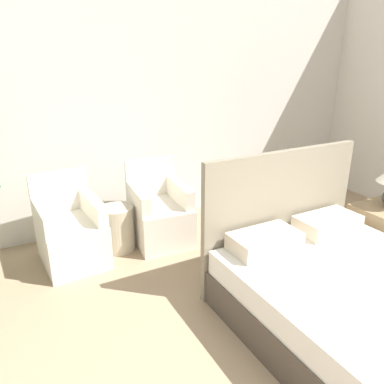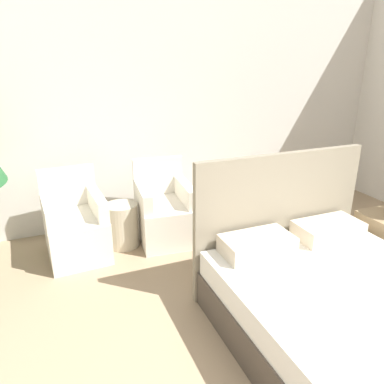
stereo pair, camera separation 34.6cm
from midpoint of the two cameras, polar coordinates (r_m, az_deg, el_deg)
The scene contains 6 objects.
wall_back at distance 4.46m, azimuth -7.56°, elevation 13.85°, with size 10.00×0.06×2.90m.
bed at distance 2.92m, azimuth 21.82°, elevation -16.23°, with size 1.56×2.07×1.20m.
armchair_near_window_left at distance 3.90m, azimuth -20.41°, elevation -6.19°, with size 0.60×0.72×0.85m.
armchair_near_window_right at distance 4.10m, azimuth -7.37°, elevation -3.72°, with size 0.62×0.74×0.85m.
nightstand at distance 4.06m, azimuth 24.76°, elevation -5.78°, with size 0.54×0.45×0.56m.
side_table at distance 4.00m, azimuth -13.71°, elevation -5.50°, with size 0.34×0.34×0.47m.
Camera 1 is at (-1.73, -0.12, 1.95)m, focal length 35.00 mm.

